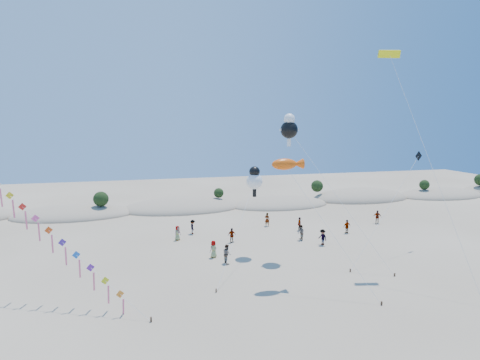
# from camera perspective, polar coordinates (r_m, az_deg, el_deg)

# --- Properties ---
(dune_ridge) EXTENTS (145.30, 11.49, 5.57)m
(dune_ridge) POSITION_cam_1_polar(r_m,az_deg,el_deg) (64.56, -7.30, -3.93)
(dune_ridge) COLOR gray
(dune_ridge) RESTS_ON ground
(fish_kite) EXTENTS (6.63, 7.14, 10.64)m
(fish_kite) POSITION_cam_1_polar(r_m,az_deg,el_deg) (34.01, 6.83, 2.22)
(fish_kite) COLOR #3F2D1E
(fish_kite) RESTS_ON ground
(cartoon_kite_low) EXTENTS (6.66, 9.69, 9.18)m
(cartoon_kite_low) POSITION_cam_1_polar(r_m,az_deg,el_deg) (41.18, 2.07, 0.10)
(cartoon_kite_low) COLOR #3F2D1E
(cartoon_kite_low) RESTS_ON ground
(cartoon_kite_high) EXTENTS (8.06, 9.33, 14.52)m
(cartoon_kite_high) POSITION_cam_1_polar(r_m,az_deg,el_deg) (40.87, 7.03, 7.38)
(cartoon_kite_high) COLOR #3F2D1E
(cartoon_kite_high) RESTS_ON ground
(parafoil_kite) EXTENTS (2.83, 11.46, 20.25)m
(parafoil_kite) POSITION_cam_1_polar(r_m,az_deg,el_deg) (40.83, 20.71, 15.74)
(parafoil_kite) COLOR #3F2D1E
(parafoil_kite) RESTS_ON ground
(dark_kite) EXTENTS (11.82, 6.13, 10.54)m
(dark_kite) POSITION_cam_1_polar(r_m,az_deg,el_deg) (45.44, 22.23, -0.19)
(dark_kite) COLOR #3F2D1E
(dark_kite) RESTS_ON ground
(beachgoers) EXTENTS (28.09, 13.32, 1.89)m
(beachgoers) POSITION_cam_1_polar(r_m,az_deg,el_deg) (47.22, 4.27, -7.47)
(beachgoers) COLOR slate
(beachgoers) RESTS_ON ground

